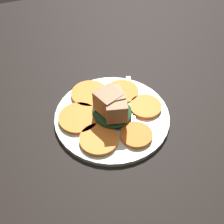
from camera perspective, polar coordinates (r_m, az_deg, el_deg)
table_slab at (r=69.97cm, az=0.00°, el=-1.71°), size 120.00×120.00×2.00cm
plate at (r=68.82cm, az=0.00°, el=-0.88°), size 25.29×25.29×1.05cm
carrot_slice_0 at (r=72.91cm, az=1.86°, el=3.69°), size 7.66×7.66×0.80cm
carrot_slice_1 at (r=72.59cm, az=-4.11°, el=3.33°), size 8.55×8.55×0.80cm
carrot_slice_2 at (r=67.67cm, az=-6.11°, el=-1.10°), size 8.71×8.71×0.80cm
carrot_slice_3 at (r=63.72cm, az=-2.40°, el=-4.99°), size 8.04×8.04×0.80cm
carrot_slice_4 at (r=64.54cm, az=4.46°, el=-4.19°), size 6.67×6.67×0.80cm
carrot_slice_5 at (r=69.97cm, az=6.16°, el=0.99°), size 7.12×7.12×0.80cm
center_pile at (r=65.69cm, az=0.08°, el=0.93°), size 9.75×8.54×6.91cm
fork at (r=69.82cm, az=3.25°, el=0.88°), size 18.95×8.35×0.40cm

